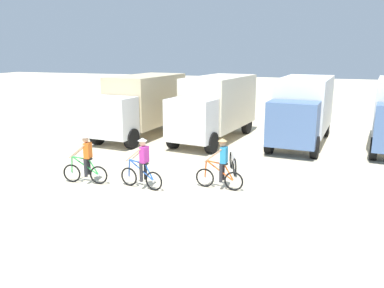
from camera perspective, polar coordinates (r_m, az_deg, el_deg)
ground_plane at (r=12.54m, az=-3.20°, el=-8.65°), size 120.00×120.00×0.00m
box_truck_tan_camper at (r=22.00m, az=-7.32°, el=5.96°), size 2.96×6.93×3.35m
box_truck_cream_rv at (r=20.97m, az=3.41°, el=5.68°), size 3.28×7.01×3.35m
box_truck_avon_van at (r=20.85m, az=15.81°, el=5.15°), size 2.95×6.93×3.35m
cyclist_orange_shirt at (r=14.60m, az=-15.20°, el=-2.38°), size 1.72×0.52×1.82m
cyclist_cowboy_hat at (r=13.68m, az=-7.27°, el=-3.07°), size 1.72×0.54×1.82m
cyclist_near_camera at (r=13.55m, az=4.24°, el=-3.17°), size 1.73×0.52×1.82m
bicycle_spare at (r=15.65m, az=5.97°, el=-2.61°), size 0.74×1.64×0.97m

